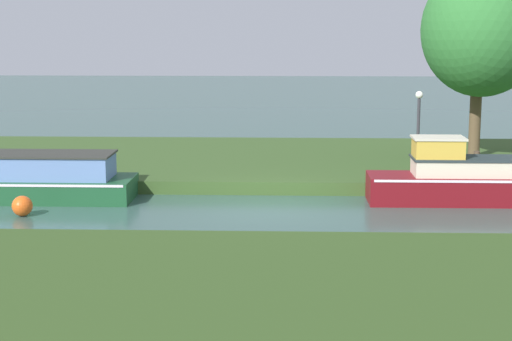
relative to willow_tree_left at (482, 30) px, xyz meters
The scene contains 8 objects.
ground_plane 10.79m from the willow_tree_left, 137.56° to the right, with size 120.00×120.00×0.00m, color #32534B.
riverbank_far 8.51m from the willow_tree_left, behind, with size 72.00×10.00×0.40m, color #345023.
riverbank_near 17.67m from the willow_tree_left, 114.63° to the right, with size 72.00×10.00×0.40m, color #30491E.
willow_tree_left is the anchor object (origin of this frame).
lamp_post 4.47m from the willow_tree_left, 134.77° to the right, with size 0.24×0.24×2.59m.
mooring_post_near 5.66m from the willow_tree_left, 102.68° to the right, with size 0.18×0.18×0.89m, color #4D3D2C.
mooring_post_far 13.48m from the willow_tree_left, 162.35° to the right, with size 0.12×0.12×0.59m, color #513326.
channel_buoy 16.29m from the willow_tree_left, 151.40° to the right, with size 0.55×0.55×0.55m, color #E55919.
Camera 1 is at (0.48, -22.74, 5.11)m, focal length 58.95 mm.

